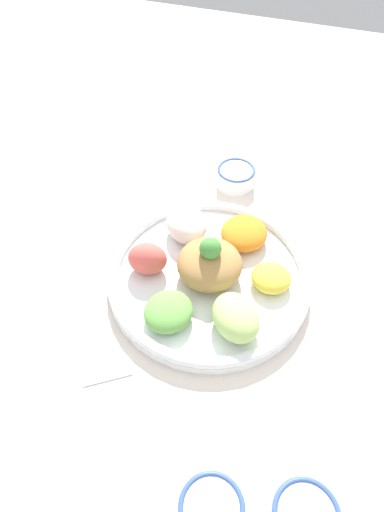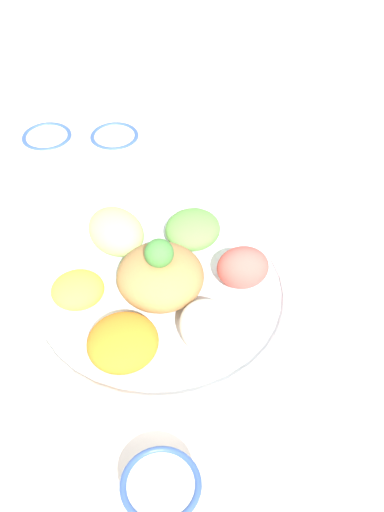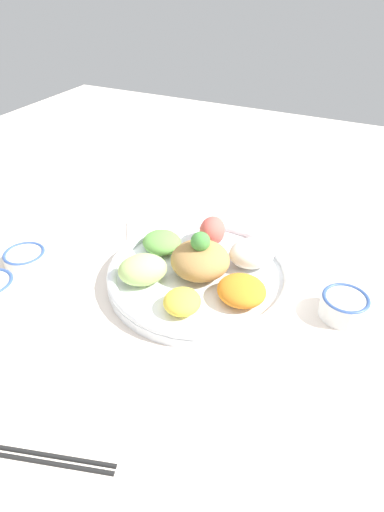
% 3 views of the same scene
% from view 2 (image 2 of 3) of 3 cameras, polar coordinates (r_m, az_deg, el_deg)
% --- Properties ---
extents(ground_plane, '(2.40, 2.40, 0.00)m').
position_cam_2_polar(ground_plane, '(0.85, -4.99, -4.28)').
color(ground_plane, silver).
extents(salad_platter, '(0.38, 0.38, 0.12)m').
position_cam_2_polar(salad_platter, '(0.83, -2.90, -2.99)').
color(salad_platter, white).
rests_on(salad_platter, ground_plane).
extents(sauce_bowl_red, '(0.09, 0.09, 0.03)m').
position_cam_2_polar(sauce_bowl_red, '(1.12, -7.34, 10.78)').
color(sauce_bowl_red, white).
rests_on(sauce_bowl_red, ground_plane).
extents(rice_bowl_blue, '(0.09, 0.09, 0.05)m').
position_cam_2_polar(rice_bowl_blue, '(1.12, -13.51, 10.24)').
color(rice_bowl_blue, white).
rests_on(rice_bowl_blue, ground_plane).
extents(sauce_bowl_dark, '(0.09, 0.09, 0.05)m').
position_cam_2_polar(sauce_bowl_dark, '(0.68, -2.94, -21.50)').
color(sauce_bowl_dark, white).
rests_on(sauce_bowl_dark, ground_plane).
extents(serving_spoon_main, '(0.11, 0.09, 0.01)m').
position_cam_2_polar(serving_spoon_main, '(1.03, 5.48, 6.41)').
color(serving_spoon_main, white).
rests_on(serving_spoon_main, ground_plane).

